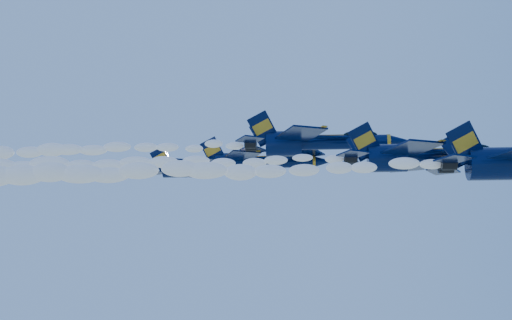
# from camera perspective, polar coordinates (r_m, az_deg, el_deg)

# --- Properties ---
(smoke_trail_jet_lead) EXTENTS (44.10, 2.03, 1.83)m
(smoke_trail_jet_lead) POSITION_cam_1_polar(r_m,az_deg,el_deg) (62.30, -5.74, -0.92)
(smoke_trail_jet_lead) COLOR white
(jet_second) EXTENTS (17.16, 14.07, 6.38)m
(jet_second) POSITION_cam_1_polar(r_m,az_deg,el_deg) (68.83, 13.27, 0.28)
(jet_second) COLOR #030E33
(smoke_trail_jet_second) EXTENTS (44.10, 1.91, 1.72)m
(smoke_trail_jet_second) POSITION_cam_1_polar(r_m,az_deg,el_deg) (70.23, -11.09, -0.40)
(smoke_trail_jet_second) COLOR white
(jet_third) EXTENTS (18.78, 15.40, 6.98)m
(jet_third) POSITION_cam_1_polar(r_m,az_deg,el_deg) (80.49, 4.90, 1.44)
(jet_third) COLOR #030E33
(smoke_trail_jet_third) EXTENTS (44.10, 2.09, 1.88)m
(smoke_trail_jet_third) POSITION_cam_1_polar(r_m,az_deg,el_deg) (85.34, -15.72, 0.78)
(smoke_trail_jet_third) COLOR white
(jet_fourth) EXTENTS (16.54, 13.57, 6.15)m
(jet_fourth) POSITION_cam_1_polar(r_m,az_deg,el_deg) (87.31, 0.06, -0.16)
(jet_fourth) COLOR #030E33
(smoke_trail_jet_fourth) EXTENTS (44.10, 1.84, 1.66)m
(smoke_trail_jet_fourth) POSITION_cam_1_polar(r_m,az_deg,el_deg) (93.81, -17.98, -0.64)
(smoke_trail_jet_fourth) COLOR white
(jet_fifth) EXTENTS (15.34, 12.59, 5.70)m
(jet_fifth) POSITION_cam_1_polar(r_m,az_deg,el_deg) (97.42, -4.70, -0.64)
(jet_fifth) COLOR #030E33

